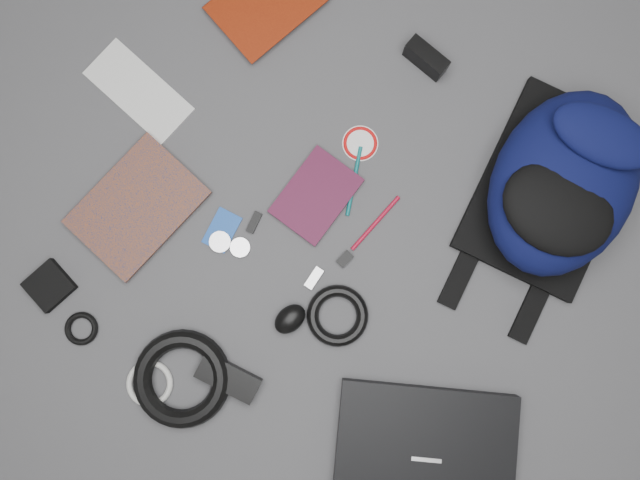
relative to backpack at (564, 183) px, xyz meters
The scene contains 23 objects.
ground 0.53m from the backpack, 139.39° to the right, with size 4.00×4.00×0.00m, color #4F4F51.
backpack is the anchor object (origin of this frame).
laptop 0.65m from the backpack, 88.10° to the right, with size 0.38×0.30×0.04m, color black.
comic_book 0.99m from the backpack, 153.65° to the right, with size 0.20×0.27×0.02m, color #BB510D.
envelope 0.95m from the backpack, 165.78° to the right, with size 0.24×0.11×0.00m, color silver.
dvd_case 0.52m from the backpack, 150.43° to the right, with size 0.13×0.19×0.01m, color #390B20.
compact_camera 0.40m from the backpack, 161.06° to the left, with size 0.10×0.04×0.06m, color black.
sticker_disc 0.44m from the backpack, 166.12° to the right, with size 0.08×0.08×0.00m, color white.
pen_teal 0.44m from the backpack, 154.51° to the right, with size 0.01×0.01×0.16m, color #0B6365.
pen_red 0.40m from the backpack, 140.94° to the right, with size 0.01×0.01×0.16m, color #AB0D28.
id_badge 0.74m from the backpack, 144.92° to the right, with size 0.06×0.09×0.00m, color #164AAC.
usb_black 0.67m from the backpack, 145.62° to the right, with size 0.02×0.05×0.01m, color black.
usb_silver 0.57m from the backpack, 131.34° to the right, with size 0.02×0.05×0.01m, color #ACACAE.
key_fob 0.49m from the backpack, 133.16° to the right, with size 0.02×0.04×0.01m, color black.
mouse 0.65m from the backpack, 125.52° to the right, with size 0.05×0.08×0.04m, color black.
headphone_left 0.70m from the backpack, 141.32° to the right, with size 0.04×0.04×0.01m, color silver.
headphone_right 0.74m from the backpack, 142.91° to the right, with size 0.05×0.05×0.01m, color #BBBBBD.
cable_coil 0.55m from the backpack, 121.32° to the right, with size 0.13×0.13×0.03m, color black.
power_brick 0.82m from the backpack, 121.74° to the right, with size 0.14×0.06×0.03m, color black.
power_cord_coil 0.91m from the backpack, 124.84° to the right, with size 0.21×0.21×0.04m, color black.
pouch 1.13m from the backpack, 141.05° to the right, with size 0.09×0.09×0.02m, color black.
earbud_coil 1.08m from the backpack, 135.42° to the right, with size 0.07×0.07×0.01m, color black.
white_cable_coil 0.98m from the backpack, 126.17° to the right, with size 0.10×0.10×0.01m, color silver.
Camera 1 is at (0.05, -0.09, 1.38)m, focal length 35.00 mm.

